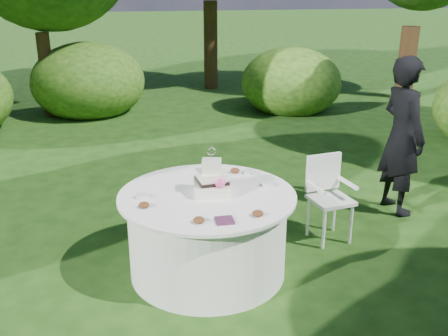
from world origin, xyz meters
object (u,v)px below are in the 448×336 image
Objects in this scene: cake at (212,181)px; chair at (328,191)px; napkins at (224,221)px; table at (208,233)px; guest at (402,136)px.

cake is 0.49× the size of chair.
napkins is 0.09× the size of table.
guest is at bearing 21.72° from table.
table is 1.79× the size of chair.
guest is at bearing 33.13° from napkins.
chair reaches higher than table.
chair reaches higher than napkins.
chair is (-1.04, -0.49, -0.37)m from guest.
napkins is 2.76m from guest.
cake is at bearing -160.90° from chair.
napkins is 0.08× the size of guest.
cake is (0.00, 0.58, 0.10)m from napkins.
guest reaches higher than table.
chair is at bearing 19.02° from table.
chair is (1.31, 0.45, 0.13)m from table.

